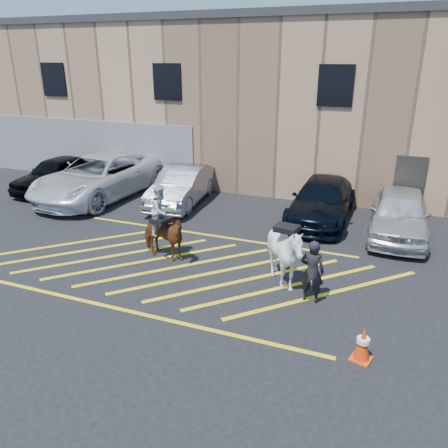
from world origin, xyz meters
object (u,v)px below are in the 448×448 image
(car_white_pickup, at_px, (100,177))
(car_white_suv, at_px, (399,213))
(car_blue_suv, at_px, (322,200))
(car_silver_sedan, at_px, (182,186))
(saddled_white, at_px, (285,254))
(traffic_cone, at_px, (363,344))
(mounted_bay, at_px, (162,230))
(car_black_suv, at_px, (57,174))
(handler, at_px, (312,271))

(car_white_pickup, xyz_separation_m, car_white_suv, (11.81, 0.04, -0.11))
(car_blue_suv, bearing_deg, car_silver_sedan, -177.65)
(car_white_pickup, bearing_deg, saddled_white, -23.29)
(saddled_white, relative_size, traffic_cone, 2.55)
(car_white_suv, bearing_deg, mounted_bay, -145.31)
(mounted_bay, distance_m, traffic_cone, 6.48)
(car_silver_sedan, relative_size, mounted_bay, 2.00)
(car_black_suv, xyz_separation_m, traffic_cone, (13.73, -7.31, -0.38))
(car_white_suv, xyz_separation_m, saddled_white, (-2.68, -4.81, 0.14))
(car_silver_sedan, distance_m, mounted_bay, 5.22)
(car_white_suv, bearing_deg, car_white_pickup, -179.99)
(saddled_white, bearing_deg, car_black_suv, 156.73)
(car_black_suv, relative_size, car_silver_sedan, 0.97)
(car_white_pickup, distance_m, traffic_cone, 13.34)
(car_black_suv, bearing_deg, handler, -20.42)
(car_white_pickup, relative_size, mounted_bay, 2.85)
(handler, bearing_deg, car_white_pickup, -29.28)
(handler, bearing_deg, car_blue_suv, -84.39)
(car_white_suv, relative_size, saddled_white, 2.45)
(handler, xyz_separation_m, saddled_white, (-0.77, 0.47, 0.12))
(handler, distance_m, mounted_bay, 4.58)
(car_silver_sedan, bearing_deg, mounted_bay, -75.81)
(car_white_suv, bearing_deg, traffic_cone, -94.44)
(car_white_suv, relative_size, mounted_bay, 2.03)
(handler, bearing_deg, car_silver_sedan, -43.65)
(car_silver_sedan, height_order, handler, handler)
(car_black_suv, distance_m, saddled_white, 12.61)
(mounted_bay, relative_size, traffic_cone, 3.07)
(car_blue_suv, xyz_separation_m, car_white_suv, (2.63, -0.65, 0.05))
(car_white_suv, bearing_deg, car_blue_suv, 165.91)
(car_black_suv, distance_m, handler, 13.51)
(car_black_suv, bearing_deg, mounted_bay, -27.16)
(car_silver_sedan, bearing_deg, handler, -48.13)
(car_white_pickup, xyz_separation_m, traffic_cone, (11.28, -7.10, -0.52))
(car_white_suv, distance_m, mounted_bay, 7.81)
(car_white_pickup, distance_m, car_silver_sedan, 3.65)
(car_white_pickup, xyz_separation_m, car_blue_suv, (9.18, 0.69, -0.17))
(car_black_suv, bearing_deg, car_white_suv, 2.67)
(car_silver_sedan, distance_m, car_blue_suv, 5.57)
(handler, bearing_deg, car_white_suv, -111.26)
(car_white_suv, xyz_separation_m, mounted_bay, (-6.40, -4.46, 0.13))
(car_black_suv, xyz_separation_m, car_silver_sedan, (6.07, 0.27, -0.00))
(saddled_white, bearing_deg, traffic_cone, -47.35)
(car_silver_sedan, height_order, mounted_bay, mounted_bay)
(car_blue_suv, relative_size, car_white_suv, 1.09)
(car_white_pickup, distance_m, handler, 11.21)
(car_white_pickup, distance_m, mounted_bay, 6.99)
(car_blue_suv, bearing_deg, mounted_bay, -126.27)
(car_white_suv, distance_m, saddled_white, 5.51)
(car_black_suv, xyz_separation_m, handler, (12.36, -5.45, 0.05))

